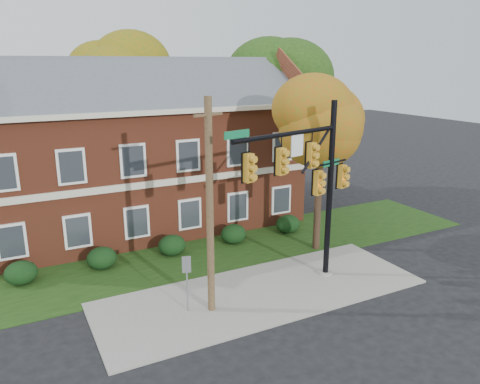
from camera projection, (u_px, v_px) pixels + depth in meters
name	position (u px, v px, depth m)	size (l,w,h in m)	color
ground	(274.00, 304.00, 19.01)	(120.00, 120.00, 0.00)	black
sidewalk	(262.00, 293.00, 19.86)	(14.00, 5.00, 0.08)	gray
grass_strip	(214.00, 252.00, 24.14)	(30.00, 6.00, 0.04)	#193811
apartment_building	(138.00, 143.00, 27.01)	(18.80, 8.80, 9.74)	brown
hedge_far_left	(21.00, 273.00, 20.60)	(1.40, 1.26, 1.05)	black
hedge_left	(102.00, 258.00, 22.16)	(1.40, 1.26, 1.05)	black
hedge_center	(172.00, 245.00, 23.71)	(1.40, 1.26, 1.05)	black
hedge_right	(233.00, 234.00, 25.27)	(1.40, 1.26, 1.05)	black
hedge_far_right	(288.00, 224.00, 26.82)	(1.40, 1.26, 1.05)	black
tree_near_right	(327.00, 122.00, 22.85)	(4.50, 4.25, 8.58)	black
tree_right_rear	(295.00, 83.00, 31.93)	(6.30, 5.95, 10.62)	black
tree_far_rear	(124.00, 71.00, 33.28)	(6.84, 6.46, 11.52)	black
traffic_signal	(310.00, 176.00, 19.31)	(6.95, 2.02, 7.97)	gray
utility_pole	(210.00, 209.00, 17.33)	(1.27, 0.49, 8.35)	#4C3723
sign_post	(187.00, 275.00, 17.94)	(0.34, 0.14, 2.37)	slate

